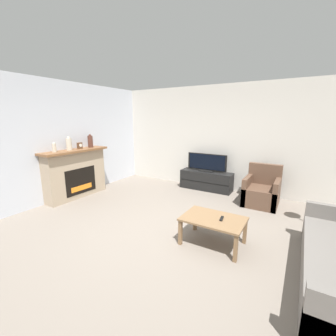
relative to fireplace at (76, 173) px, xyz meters
The scene contains 13 objects.
ground_plane 2.89m from the fireplace, 10.81° to the right, with size 24.00×24.00×0.00m, color slate.
wall_back 3.76m from the fireplace, 40.88° to the left, with size 12.00×0.06×2.70m.
wall_left 0.95m from the fireplace, 110.92° to the right, with size 0.06×12.00×2.70m.
fireplace is the anchor object (origin of this frame).
mantel_vase_left 0.82m from the fireplace, 88.00° to the right, with size 0.08×0.08×0.21m.
mantel_vase_centre_left 0.72m from the fireplace, 82.03° to the right, with size 0.12×0.12×0.31m.
mantel_vase_right 0.87m from the fireplace, 88.00° to the left, with size 0.12×0.12×0.33m.
mantel_clock 0.66m from the fireplace, 83.74° to the left, with size 0.08×0.11×0.15m.
tv_stand 3.29m from the fireplace, 40.87° to the left, with size 1.37×0.41×0.49m.
tv 3.27m from the fireplace, 40.85° to the left, with size 1.06×0.18×0.47m.
armchair 4.31m from the fireplace, 24.46° to the left, with size 0.70×0.76×0.87m.
coffee_table 3.58m from the fireplace, ahead, with size 0.91×0.61×0.42m.
remote 3.69m from the fireplace, ahead, with size 0.06×0.15×0.02m.
Camera 1 is at (1.79, -2.78, 1.88)m, focal length 24.00 mm.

